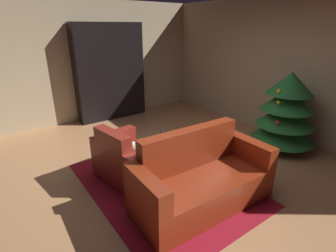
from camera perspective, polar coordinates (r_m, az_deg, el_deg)
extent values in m
plane|color=#B17B4F|center=(4.16, 1.24, -9.86)|extent=(7.60, 7.60, 0.00)
cube|color=tan|center=(5.68, 24.21, 11.43)|extent=(6.46, 0.06, 2.71)
cube|color=tan|center=(6.46, -16.46, 13.39)|extent=(0.06, 5.47, 2.71)
cube|color=maroon|center=(3.86, -1.04, -12.56)|extent=(2.67, 1.94, 0.01)
cube|color=black|center=(6.26, -12.13, 11.32)|extent=(0.03, 1.65, 2.23)
cube|color=black|center=(6.76, -6.28, 12.37)|extent=(0.34, 0.02, 2.23)
cube|color=black|center=(6.14, -19.78, 10.35)|extent=(0.34, 0.03, 2.23)
cube|color=black|center=(6.67, -11.96, 2.14)|extent=(0.32, 1.60, 0.03)
cube|color=black|center=(6.55, -12.25, 5.78)|extent=(0.32, 1.60, 0.03)
cube|color=black|center=(6.45, -12.56, 9.56)|extent=(0.32, 1.60, 0.02)
cube|color=black|center=(6.37, -12.88, 13.44)|extent=(0.32, 1.60, 0.02)
cube|color=black|center=(6.33, -13.22, 17.39)|extent=(0.32, 1.60, 0.02)
cube|color=black|center=(6.32, -13.58, 21.37)|extent=(0.32, 1.60, 0.03)
cube|color=black|center=(6.50, -13.28, 12.87)|extent=(0.05, 1.07, 0.71)
cube|color=black|center=(6.48, -13.19, 12.85)|extent=(0.03, 1.10, 0.74)
cube|color=orange|center=(6.98, -6.69, 4.80)|extent=(0.21, 0.03, 0.32)
cube|color=#127D9B|center=(6.96, -6.92, 4.36)|extent=(0.24, 0.04, 0.23)
cube|color=#A4A7A3|center=(6.97, -7.39, 4.59)|extent=(0.16, 0.03, 0.28)
cube|color=orange|center=(6.93, -7.60, 4.36)|extent=(0.21, 0.05, 0.25)
cube|color=gold|center=(6.89, -7.94, 4.28)|extent=(0.24, 0.04, 0.26)
cube|color=#1D6C98|center=(6.89, -8.49, 4.68)|extent=(0.17, 0.04, 0.37)
cube|color=purple|center=(6.88, -6.69, 8.33)|extent=(0.21, 0.04, 0.31)
cube|color=#5B262C|center=(6.89, -7.02, 7.99)|extent=(0.17, 0.03, 0.23)
cube|color=teal|center=(6.86, -7.25, 7.93)|extent=(0.20, 0.03, 0.24)
cube|color=#543A1E|center=(6.84, -7.55, 8.16)|extent=(0.19, 0.03, 0.30)
cube|color=#20688A|center=(6.79, -7.83, 8.33)|extent=(0.23, 0.04, 0.37)
cube|color=gold|center=(6.80, -8.30, 8.12)|extent=(0.18, 0.05, 0.32)
cube|color=orange|center=(6.76, -8.59, 8.22)|extent=(0.21, 0.03, 0.36)
cube|color=teal|center=(6.70, -7.25, 19.68)|extent=(0.22, 0.03, 0.38)
cube|color=#B0B08B|center=(6.68, -7.47, 19.51)|extent=(0.24, 0.03, 0.34)
cube|color=#1A6E85|center=(6.69, -7.93, 19.03)|extent=(0.17, 0.04, 0.24)
cube|color=red|center=(6.66, -8.31, 19.09)|extent=(0.18, 0.04, 0.26)
cube|color=#2A7C41|center=(6.62, -8.52, 19.24)|extent=(0.24, 0.03, 0.30)
cube|color=maroon|center=(3.92, -8.09, -8.92)|extent=(0.78, 0.84, 0.38)
cube|color=maroon|center=(3.59, -12.11, -4.64)|extent=(0.69, 0.27, 0.46)
cube|color=maroon|center=(3.58, -4.11, -9.62)|extent=(0.27, 0.76, 0.64)
cube|color=maroon|center=(4.17, -11.64, -5.28)|extent=(0.27, 0.76, 0.64)
ellipsoid|color=beige|center=(3.84, -7.58, -4.82)|extent=(0.30, 0.22, 0.18)
sphere|color=beige|center=(3.87, -5.88, -3.68)|extent=(0.13, 0.13, 0.13)
cube|color=maroon|center=(3.40, 7.79, -13.91)|extent=(0.83, 1.48, 0.41)
cube|color=maroon|center=(3.36, 4.76, -4.91)|extent=(0.22, 1.46, 0.53)
cube|color=maroon|center=(2.93, -4.72, -16.80)|extent=(0.79, 0.20, 0.70)
cube|color=maroon|center=(3.84, 17.17, -7.71)|extent=(0.79, 0.20, 0.70)
cylinder|color=black|center=(3.72, -0.37, -10.31)|extent=(0.04, 0.04, 0.41)
cylinder|color=black|center=(4.01, -0.72, -7.80)|extent=(0.04, 0.04, 0.41)
cylinder|color=black|center=(3.84, -5.07, -9.28)|extent=(0.04, 0.04, 0.41)
cylinder|color=silver|center=(3.75, -2.15, -6.25)|extent=(0.72, 0.72, 0.02)
cube|color=#2D4487|center=(3.77, -1.49, -5.70)|extent=(0.21, 0.17, 0.03)
cube|color=#28588C|center=(3.76, -1.59, -5.29)|extent=(0.20, 0.14, 0.03)
cube|color=#B83832|center=(3.74, -1.61, -5.05)|extent=(0.23, 0.19, 0.02)
cube|color=#D5C754|center=(3.75, -1.53, -4.57)|extent=(0.21, 0.16, 0.03)
cube|color=#374084|center=(3.72, -1.74, -4.23)|extent=(0.18, 0.14, 0.03)
cube|color=#CCC651|center=(3.71, -1.53, -3.87)|extent=(0.22, 0.17, 0.03)
cylinder|color=navy|center=(3.87, -1.34, -3.31)|extent=(0.07, 0.07, 0.23)
cylinder|color=navy|center=(3.81, -1.36, -1.21)|extent=(0.03, 0.03, 0.08)
cylinder|color=brown|center=(5.30, 23.58, -3.55)|extent=(0.08, 0.08, 0.17)
cone|color=#246B2E|center=(5.20, 24.03, -0.77)|extent=(1.11, 1.11, 0.38)
cone|color=#246B2E|center=(5.10, 24.51, 2.24)|extent=(1.00, 1.00, 0.38)
cone|color=#246B2E|center=(5.03, 25.01, 5.34)|extent=(0.90, 0.90, 0.38)
cone|color=#246B2E|center=(4.97, 25.52, 8.53)|extent=(0.79, 0.79, 0.38)
sphere|color=red|center=(4.74, 23.08, 0.75)|extent=(0.07, 0.07, 0.07)
sphere|color=yellow|center=(4.70, 23.22, 4.82)|extent=(0.06, 0.06, 0.06)
sphere|color=red|center=(5.41, 25.11, 5.08)|extent=(0.08, 0.08, 0.08)
sphere|color=yellow|center=(4.72, 23.31, 7.09)|extent=(0.08, 0.08, 0.08)
sphere|color=blue|center=(5.58, 26.29, 0.53)|extent=(0.08, 0.08, 0.08)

